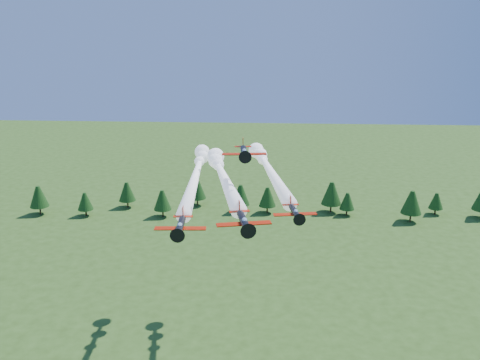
# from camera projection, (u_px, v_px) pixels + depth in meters

# --- Properties ---
(plane_lead) EXTENTS (14.44, 44.79, 3.70)m
(plane_lead) POSITION_uv_depth(u_px,v_px,m) (222.00, 174.00, 101.38)
(plane_lead) COLOR black
(plane_lead) RESTS_ON ground
(plane_left) EXTENTS (8.80, 56.08, 3.70)m
(plane_left) POSITION_uv_depth(u_px,v_px,m) (196.00, 173.00, 113.94)
(plane_left) COLOR black
(plane_left) RESTS_ON ground
(plane_right) EXTENTS (13.01, 50.07, 3.70)m
(plane_right) POSITION_uv_depth(u_px,v_px,m) (268.00, 168.00, 114.93)
(plane_right) COLOR black
(plane_right) RESTS_ON ground
(plane_slot) EXTENTS (7.77, 8.43, 2.72)m
(plane_slot) POSITION_uv_depth(u_px,v_px,m) (244.00, 152.00, 91.98)
(plane_slot) COLOR black
(plane_slot) RESTS_ON ground
(treeline) EXTENTS (171.84, 20.62, 11.90)m
(treeline) POSITION_uv_depth(u_px,v_px,m) (268.00, 197.00, 200.02)
(treeline) COLOR #382314
(treeline) RESTS_ON ground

